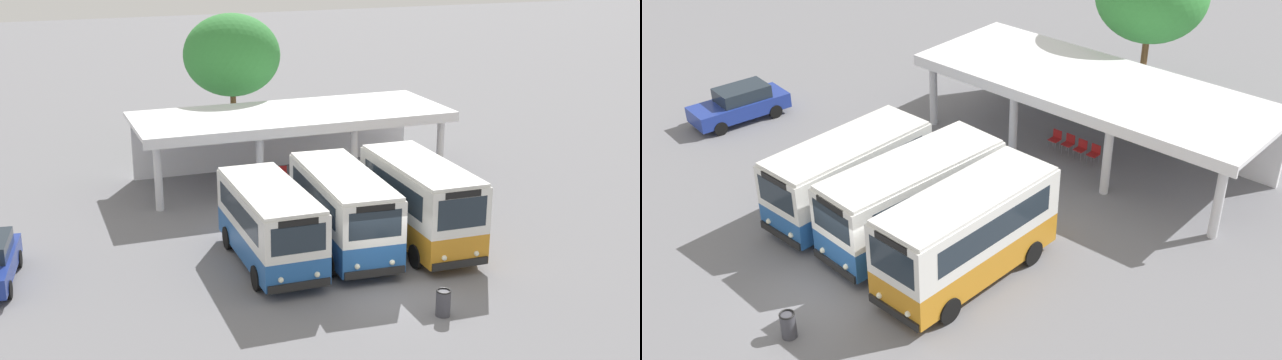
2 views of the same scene
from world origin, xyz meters
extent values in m
plane|color=slate|center=(0.00, 0.00, 0.00)|extent=(180.00, 180.00, 0.00)
cylinder|color=black|center=(-1.98, 1.96, 0.45)|extent=(0.23, 0.90, 0.90)
cylinder|color=black|center=(-4.23, 1.98, 0.45)|extent=(0.23, 0.90, 0.90)
cylinder|color=black|center=(-1.94, 6.03, 0.45)|extent=(0.23, 0.90, 0.90)
cylinder|color=black|center=(-4.19, 6.05, 0.45)|extent=(0.23, 0.90, 0.90)
cube|color=#23569E|center=(-3.09, 4.00, 0.88)|extent=(2.40, 6.59, 0.99)
cube|color=silver|center=(-3.09, 4.00, 2.13)|extent=(2.40, 6.59, 1.51)
cube|color=silver|center=(-3.09, 4.00, 2.94)|extent=(2.33, 6.39, 0.12)
cube|color=black|center=(-3.11, 0.69, 0.52)|extent=(2.23, 0.12, 0.28)
cube|color=#1E2833|center=(-3.11, 0.74, 2.18)|extent=(1.93, 0.07, 0.98)
cube|color=black|center=(-3.11, 0.74, 2.76)|extent=(1.41, 0.06, 0.24)
cube|color=#1E2833|center=(-1.92, 4.09, 2.18)|extent=(0.09, 5.25, 0.83)
cube|color=#1E2833|center=(-4.25, 4.11, 2.18)|extent=(0.09, 5.25, 0.83)
sphere|color=#EAEACC|center=(-2.47, 0.70, 0.83)|extent=(0.20, 0.20, 0.20)
sphere|color=#EAEACC|center=(-3.76, 0.71, 0.83)|extent=(0.20, 0.20, 0.20)
cylinder|color=black|center=(0.93, 2.07, 0.45)|extent=(0.28, 0.91, 0.90)
cylinder|color=black|center=(-1.32, 2.23, 0.45)|extent=(0.28, 0.91, 0.90)
cylinder|color=black|center=(1.23, 6.44, 0.45)|extent=(0.28, 0.91, 0.90)
cylinder|color=black|center=(-1.02, 6.59, 0.45)|extent=(0.28, 0.91, 0.90)
cube|color=#23569E|center=(-0.05, 4.33, 0.93)|extent=(2.83, 7.20, 1.09)
cube|color=white|center=(-0.05, 4.33, 2.24)|extent=(2.83, 7.20, 1.53)
cube|color=white|center=(-0.05, 4.33, 3.07)|extent=(2.75, 6.98, 0.12)
cube|color=black|center=(-0.29, 0.78, 0.52)|extent=(2.24, 0.25, 0.28)
cube|color=#1E2833|center=(-0.29, 0.83, 2.29)|extent=(1.93, 0.18, 1.00)
cube|color=black|center=(-0.29, 0.83, 2.89)|extent=(1.41, 0.15, 0.24)
cube|color=#1E2833|center=(1.13, 4.35, 2.29)|extent=(0.43, 5.63, 0.84)
cube|color=#1E2833|center=(-1.20, 4.51, 2.29)|extent=(0.43, 5.63, 0.84)
sphere|color=#EAEACC|center=(0.36, 0.75, 0.83)|extent=(0.20, 0.20, 0.20)
sphere|color=#EAEACC|center=(-0.94, 0.84, 0.83)|extent=(0.20, 0.20, 0.20)
cylinder|color=black|center=(4.06, 1.70, 0.45)|extent=(0.24, 0.91, 0.90)
cylinder|color=black|center=(1.82, 1.76, 0.45)|extent=(0.24, 0.91, 0.90)
cylinder|color=black|center=(4.17, 5.86, 0.45)|extent=(0.24, 0.91, 0.90)
cylinder|color=black|center=(1.93, 5.92, 0.45)|extent=(0.24, 0.91, 0.90)
cube|color=orange|center=(2.99, 3.81, 0.95)|extent=(2.52, 6.77, 1.13)
cube|color=silver|center=(2.99, 3.81, 2.38)|extent=(2.52, 6.77, 1.74)
cube|color=silver|center=(2.99, 3.81, 3.30)|extent=(2.45, 6.56, 0.12)
cube|color=black|center=(2.90, 0.43, 0.52)|extent=(2.23, 0.16, 0.28)
cube|color=#1E2833|center=(2.91, 0.47, 2.43)|extent=(1.92, 0.10, 1.13)
cube|color=black|center=(2.91, 0.47, 3.12)|extent=(1.41, 0.09, 0.24)
cube|color=#1E2833|center=(4.16, 3.88, 2.43)|extent=(0.18, 5.37, 0.95)
cube|color=#1E2833|center=(1.83, 3.94, 2.43)|extent=(0.18, 5.37, 0.95)
sphere|color=#EAEACC|center=(3.55, 0.42, 0.83)|extent=(0.20, 0.20, 0.20)
sphere|color=#EAEACC|center=(2.26, 0.45, 0.83)|extent=(0.20, 0.20, 0.20)
cylinder|color=black|center=(-12.29, 4.30, 0.32)|extent=(0.27, 0.66, 0.64)
cylinder|color=black|center=(-13.93, 4.54, 0.32)|extent=(0.27, 0.66, 0.64)
cylinder|color=black|center=(-11.88, 7.05, 0.32)|extent=(0.27, 0.66, 0.64)
cylinder|color=black|center=(-13.53, 7.29, 0.32)|extent=(0.27, 0.66, 0.64)
cube|color=navy|center=(-12.91, 5.79, 0.67)|extent=(2.39, 4.69, 0.70)
cube|color=#1E2833|center=(-12.87, 6.01, 1.32)|extent=(1.82, 2.52, 0.60)
cylinder|color=silver|center=(-5.84, 11.54, 1.60)|extent=(0.36, 0.36, 3.20)
cylinder|color=silver|center=(-1.18, 11.54, 1.60)|extent=(0.36, 0.36, 3.20)
cylinder|color=silver|center=(3.47, 11.54, 1.60)|extent=(0.36, 0.36, 3.20)
cylinder|color=silver|center=(8.12, 11.54, 1.60)|extent=(0.36, 0.36, 3.20)
cube|color=white|center=(1.14, 16.47, 1.60)|extent=(14.76, 0.20, 3.20)
cube|color=white|center=(1.14, 13.91, 3.30)|extent=(15.26, 5.83, 0.20)
cube|color=white|center=(1.14, 11.04, 3.06)|extent=(15.26, 0.10, 0.28)
cylinder|color=slate|center=(0.01, 13.03, 0.22)|extent=(0.03, 0.03, 0.44)
cylinder|color=slate|center=(-0.34, 13.04, 0.22)|extent=(0.03, 0.03, 0.44)
cylinder|color=slate|center=(0.02, 13.38, 0.22)|extent=(0.03, 0.03, 0.44)
cylinder|color=slate|center=(-0.34, 13.39, 0.22)|extent=(0.03, 0.03, 0.44)
cube|color=#B21E1E|center=(-0.16, 13.21, 0.46)|extent=(0.45, 0.45, 0.04)
cube|color=#B21E1E|center=(-0.16, 13.41, 0.66)|extent=(0.44, 0.05, 0.40)
cylinder|color=slate|center=(0.68, 13.07, 0.22)|extent=(0.03, 0.03, 0.44)
cylinder|color=slate|center=(0.33, 13.07, 0.22)|extent=(0.03, 0.03, 0.44)
cylinder|color=slate|center=(0.69, 13.42, 0.22)|extent=(0.03, 0.03, 0.44)
cylinder|color=slate|center=(0.34, 13.42, 0.22)|extent=(0.03, 0.03, 0.44)
cube|color=#B21E1E|center=(0.51, 13.25, 0.46)|extent=(0.45, 0.45, 0.04)
cube|color=#B21E1E|center=(0.51, 13.45, 0.66)|extent=(0.44, 0.05, 0.40)
cylinder|color=slate|center=(1.36, 13.01, 0.22)|extent=(0.03, 0.03, 0.44)
cylinder|color=slate|center=(1.00, 13.01, 0.22)|extent=(0.03, 0.03, 0.44)
cylinder|color=slate|center=(1.36, 13.36, 0.22)|extent=(0.03, 0.03, 0.44)
cylinder|color=slate|center=(1.01, 13.36, 0.22)|extent=(0.03, 0.03, 0.44)
cube|color=#B21E1E|center=(1.18, 13.19, 0.46)|extent=(0.45, 0.45, 0.04)
cube|color=#B21E1E|center=(1.18, 13.39, 0.66)|extent=(0.44, 0.05, 0.40)
cylinder|color=slate|center=(2.03, 13.00, 0.22)|extent=(0.03, 0.03, 0.44)
cylinder|color=slate|center=(1.68, 13.01, 0.22)|extent=(0.03, 0.03, 0.44)
cylinder|color=slate|center=(2.03, 13.36, 0.22)|extent=(0.03, 0.03, 0.44)
cylinder|color=slate|center=(1.68, 13.36, 0.22)|extent=(0.03, 0.03, 0.44)
cube|color=#B21E1E|center=(1.85, 13.18, 0.46)|extent=(0.45, 0.45, 0.04)
cube|color=#B21E1E|center=(1.86, 13.38, 0.66)|extent=(0.44, 0.05, 0.40)
cylinder|color=brown|center=(-0.05, 20.27, 1.67)|extent=(0.32, 0.32, 3.34)
cylinder|color=#3F3F47|center=(0.86, -2.05, 0.42)|extent=(0.48, 0.48, 0.85)
torus|color=black|center=(0.86, -2.05, 0.87)|extent=(0.49, 0.49, 0.06)
camera|label=1|loc=(-11.58, -23.56, 12.26)|focal=46.76mm
camera|label=2|loc=(16.93, -12.25, 16.43)|focal=44.08mm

